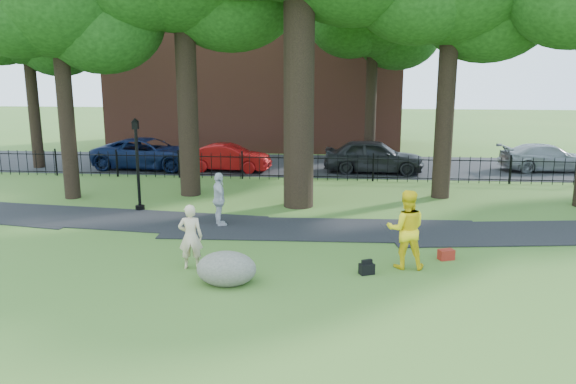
# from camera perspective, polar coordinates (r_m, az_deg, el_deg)

# --- Properties ---
(ground) EXTENTS (120.00, 120.00, 0.00)m
(ground) POSITION_cam_1_polar(r_m,az_deg,el_deg) (14.23, -1.16, -8.14)
(ground) COLOR #3D6824
(ground) RESTS_ON ground
(footpath) EXTENTS (36.07, 3.85, 0.03)m
(footpath) POSITION_cam_1_polar(r_m,az_deg,el_deg) (17.86, 3.49, -3.86)
(footpath) COLOR black
(footpath) RESTS_ON ground
(street) EXTENTS (80.00, 7.00, 0.02)m
(street) POSITION_cam_1_polar(r_m,az_deg,el_deg) (29.70, 2.42, 2.71)
(street) COLOR black
(street) RESTS_ON ground
(iron_fence) EXTENTS (44.00, 0.04, 1.20)m
(iron_fence) POSITION_cam_1_polar(r_m,az_deg,el_deg) (25.66, 1.94, 2.54)
(iron_fence) COLOR black
(iron_fence) RESTS_ON ground
(brick_building) EXTENTS (18.00, 8.00, 12.00)m
(brick_building) POSITION_cam_1_polar(r_m,az_deg,el_deg) (37.66, -3.07, 13.92)
(brick_building) COLOR brown
(brick_building) RESTS_ON ground
(woman) EXTENTS (0.67, 0.49, 1.68)m
(woman) POSITION_cam_1_polar(r_m,az_deg,el_deg) (14.45, -9.87, -4.49)
(woman) COLOR beige
(woman) RESTS_ON ground
(man) EXTENTS (0.99, 0.78, 2.03)m
(man) POSITION_cam_1_polar(r_m,az_deg,el_deg) (14.57, 11.90, -3.72)
(man) COLOR yellow
(man) RESTS_ON ground
(pedestrian) EXTENTS (0.81, 1.12, 1.76)m
(pedestrian) POSITION_cam_1_polar(r_m,az_deg,el_deg) (18.19, -7.00, -0.76)
(pedestrian) COLOR silver
(pedestrian) RESTS_ON ground
(boulder) EXTENTS (1.65, 1.39, 0.84)m
(boulder) POSITION_cam_1_polar(r_m,az_deg,el_deg) (13.48, -6.28, -7.53)
(boulder) COLOR slate
(boulder) RESTS_ON ground
(lamppost) EXTENTS (0.33, 0.33, 3.32)m
(lamppost) POSITION_cam_1_polar(r_m,az_deg,el_deg) (20.63, -15.03, 2.59)
(lamppost) COLOR black
(lamppost) RESTS_ON ground
(backpack) EXTENTS (0.42, 0.35, 0.27)m
(backpack) POSITION_cam_1_polar(r_m,az_deg,el_deg) (14.20, 8.00, -7.74)
(backpack) COLOR black
(backpack) RESTS_ON ground
(red_bag) EXTENTS (0.46, 0.38, 0.27)m
(red_bag) POSITION_cam_1_polar(r_m,az_deg,el_deg) (15.68, 15.77, -6.14)
(red_bag) COLOR maroon
(red_bag) RESTS_ON ground
(red_sedan) EXTENTS (4.18, 1.70, 1.35)m
(red_sedan) POSITION_cam_1_polar(r_m,az_deg,el_deg) (28.09, -6.03, 3.49)
(red_sedan) COLOR #940B0B
(red_sedan) RESTS_ON ground
(navy_van) EXTENTS (5.77, 2.97, 1.56)m
(navy_van) POSITION_cam_1_polar(r_m,az_deg,el_deg) (29.48, -13.95, 3.82)
(navy_van) COLOR #0B173A
(navy_van) RESTS_ON ground
(grey_car) EXTENTS (4.92, 2.17, 1.64)m
(grey_car) POSITION_cam_1_polar(r_m,az_deg,el_deg) (27.81, 8.72, 3.63)
(grey_car) COLOR black
(grey_car) RESTS_ON ground
(silver_car) EXTENTS (4.80, 2.36, 1.34)m
(silver_car) POSITION_cam_1_polar(r_m,az_deg,el_deg) (30.80, 24.82, 3.18)
(silver_car) COLOR gray
(silver_car) RESTS_ON ground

